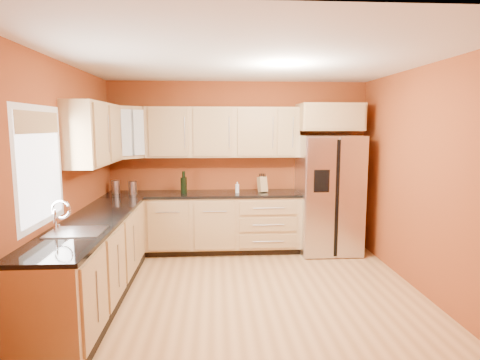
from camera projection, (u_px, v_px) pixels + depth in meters
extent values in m
plane|color=#AE7843|center=(249.00, 297.00, 4.52)|extent=(4.00, 4.00, 0.00)
plane|color=silver|center=(250.00, 60.00, 4.17)|extent=(4.00, 4.00, 0.00)
cube|color=brown|center=(239.00, 166.00, 6.32)|extent=(4.00, 0.04, 2.60)
cube|color=brown|center=(278.00, 231.00, 2.36)|extent=(4.00, 0.04, 2.60)
cube|color=brown|center=(60.00, 185.00, 4.22)|extent=(0.04, 4.00, 2.60)
cube|color=brown|center=(428.00, 182.00, 4.47)|extent=(0.04, 4.00, 2.60)
cube|color=tan|center=(204.00, 224.00, 6.11)|extent=(2.90, 0.60, 0.88)
cube|color=tan|center=(93.00, 263.00, 4.35)|extent=(0.60, 2.80, 0.88)
cube|color=black|center=(203.00, 194.00, 6.03)|extent=(2.90, 0.62, 0.04)
cube|color=black|center=(92.00, 222.00, 4.29)|extent=(0.62, 2.80, 0.04)
cube|color=tan|center=(223.00, 132.00, 6.07)|extent=(2.30, 0.33, 0.75)
cube|color=tan|center=(94.00, 134.00, 4.88)|extent=(0.33, 1.35, 0.75)
cube|color=tan|center=(125.00, 133.00, 5.82)|extent=(0.67, 0.67, 0.75)
cube|color=tan|center=(329.00, 117.00, 6.01)|extent=(0.92, 0.60, 0.40)
cube|color=#A8A8AD|center=(329.00, 194.00, 6.09)|extent=(0.90, 0.75, 1.78)
cube|color=white|center=(40.00, 166.00, 3.69)|extent=(0.03, 0.90, 1.00)
cylinder|color=#A8A8AD|center=(116.00, 187.00, 5.96)|extent=(0.13, 0.13, 0.20)
cylinder|color=#A8A8AD|center=(133.00, 188.00, 5.91)|extent=(0.14, 0.14, 0.19)
cube|color=#A78351|center=(262.00, 184.00, 6.10)|extent=(0.15, 0.14, 0.23)
cylinder|color=silver|center=(237.00, 187.00, 6.02)|extent=(0.07, 0.07, 0.17)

